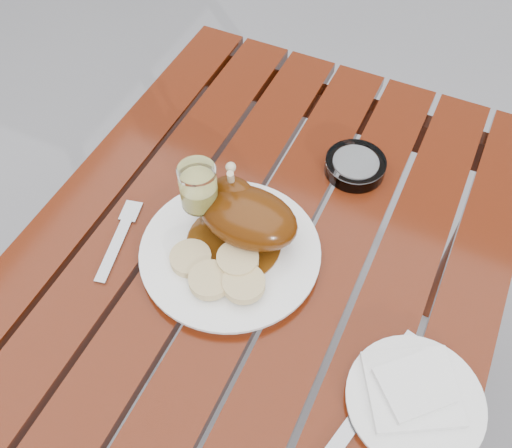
% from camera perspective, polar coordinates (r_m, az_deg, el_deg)
% --- Properties ---
extents(ground, '(60.00, 60.00, 0.00)m').
position_cam_1_polar(ground, '(1.64, -0.70, -19.30)').
color(ground, slate).
rests_on(ground, ground).
extents(table, '(0.80, 1.20, 0.75)m').
position_cam_1_polar(table, '(1.29, -0.87, -14.32)').
color(table, '#5E1C0B').
rests_on(table, ground).
extents(dinner_plate, '(0.35, 0.35, 0.02)m').
position_cam_1_polar(dinner_plate, '(0.97, -2.59, -2.89)').
color(dinner_plate, white).
rests_on(dinner_plate, table).
extents(roast_duck, '(0.18, 0.17, 0.12)m').
position_cam_1_polar(roast_duck, '(0.94, -1.06, 0.88)').
color(roast_duck, '#552A09').
rests_on(roast_duck, dinner_plate).
extents(bread_dumplings, '(0.17, 0.12, 0.03)m').
position_cam_1_polar(bread_dumplings, '(0.92, -3.59, -4.62)').
color(bread_dumplings, '#E1CC89').
rests_on(bread_dumplings, dinner_plate).
extents(wine_glass, '(0.09, 0.09, 0.16)m').
position_cam_1_polar(wine_glass, '(0.95, -5.61, 2.30)').
color(wine_glass, '#D9D462').
rests_on(wine_glass, table).
extents(side_plate, '(0.25, 0.25, 0.02)m').
position_cam_1_polar(side_plate, '(0.88, 15.59, -16.69)').
color(side_plate, white).
rests_on(side_plate, table).
extents(napkin, '(0.17, 0.17, 0.01)m').
position_cam_1_polar(napkin, '(0.88, 15.33, -15.59)').
color(napkin, white).
rests_on(napkin, side_plate).
extents(ashtray, '(0.12, 0.12, 0.03)m').
position_cam_1_polar(ashtray, '(1.10, 9.89, 5.75)').
color(ashtray, '#B2B7BC').
rests_on(ashtray, table).
extents(fork, '(0.06, 0.16, 0.01)m').
position_cam_1_polar(fork, '(1.02, -13.76, -1.93)').
color(fork, gray).
rests_on(fork, table).
extents(knife, '(0.08, 0.22, 0.01)m').
position_cam_1_polar(knife, '(0.87, 10.55, -17.87)').
color(knife, gray).
rests_on(knife, table).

